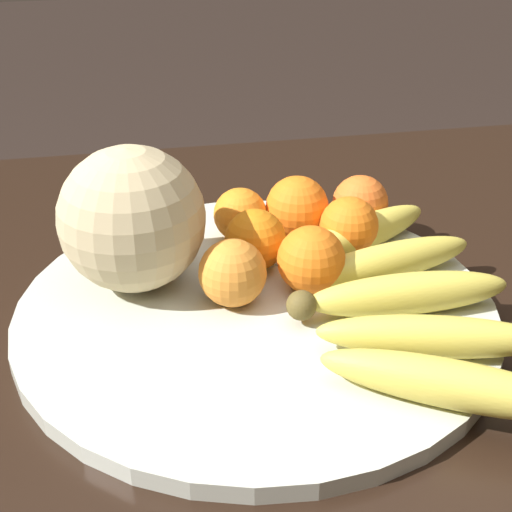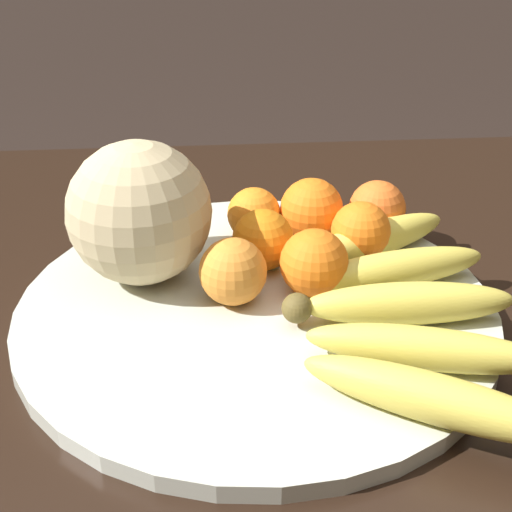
% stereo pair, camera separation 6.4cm
% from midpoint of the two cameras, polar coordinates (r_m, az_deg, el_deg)
% --- Properties ---
extents(kitchen_table, '(1.30, 0.99, 0.72)m').
position_cam_midpoint_polar(kitchen_table, '(0.71, 7.50, -12.89)').
color(kitchen_table, black).
rests_on(kitchen_table, ground_plane).
extents(fruit_bowl, '(0.45, 0.45, 0.02)m').
position_cam_midpoint_polar(fruit_bowl, '(0.67, 2.74, -4.34)').
color(fruit_bowl, beige).
rests_on(fruit_bowl, kitchen_table).
extents(melon, '(0.14, 0.14, 0.14)m').
position_cam_midpoint_polar(melon, '(0.68, -6.67, 3.40)').
color(melon, '#C6B284').
rests_on(melon, fruit_bowl).
extents(banana_bunch, '(0.21, 0.37, 0.04)m').
position_cam_midpoint_polar(banana_bunch, '(0.64, 14.44, -4.09)').
color(banana_bunch, brown).
rests_on(banana_bunch, fruit_bowl).
extents(orange_front_left, '(0.06, 0.06, 0.06)m').
position_cam_midpoint_polar(orange_front_left, '(0.71, 3.14, 1.23)').
color(orange_front_left, orange).
rests_on(orange_front_left, fruit_bowl).
extents(orange_front_right, '(0.07, 0.07, 0.07)m').
position_cam_midpoint_polar(orange_front_right, '(0.76, 6.86, 3.65)').
color(orange_front_right, orange).
rests_on(orange_front_right, fruit_bowl).
extents(orange_mid_center, '(0.06, 0.06, 0.06)m').
position_cam_midpoint_polar(orange_mid_center, '(0.65, 0.95, -1.33)').
color(orange_mid_center, orange).
rests_on(orange_mid_center, fruit_bowl).
extents(orange_back_left, '(0.06, 0.06, 0.06)m').
position_cam_midpoint_polar(orange_back_left, '(0.74, 10.85, 1.92)').
color(orange_back_left, orange).
rests_on(orange_back_left, fruit_bowl).
extents(orange_back_right, '(0.06, 0.06, 0.06)m').
position_cam_midpoint_polar(orange_back_right, '(0.67, 7.13, -0.65)').
color(orange_back_right, orange).
rests_on(orange_back_right, fruit_bowl).
extents(orange_top_small, '(0.06, 0.06, 0.06)m').
position_cam_midpoint_polar(orange_top_small, '(0.76, 2.24, 3.31)').
color(orange_top_small, orange).
rests_on(orange_top_small, fruit_bowl).
extents(orange_side_extra, '(0.06, 0.06, 0.06)m').
position_cam_midpoint_polar(orange_side_extra, '(0.79, 11.99, 3.67)').
color(orange_side_extra, orange).
rests_on(orange_side_extra, fruit_bowl).
extents(produce_tag, '(0.10, 0.05, 0.00)m').
position_cam_midpoint_polar(produce_tag, '(0.74, 4.77, -0.09)').
color(produce_tag, white).
rests_on(produce_tag, fruit_bowl).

